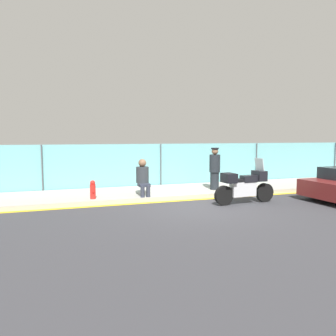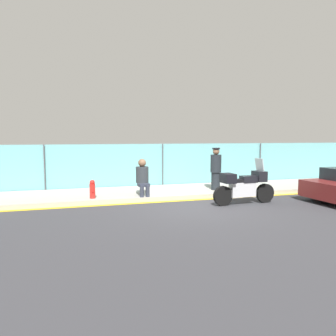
% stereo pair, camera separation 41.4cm
% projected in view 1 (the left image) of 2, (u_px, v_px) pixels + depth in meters
% --- Properties ---
extents(ground_plane, '(120.00, 120.00, 0.00)m').
position_uv_depth(ground_plane, '(197.00, 206.00, 10.34)').
color(ground_plane, '#38383D').
extents(sidewalk, '(34.84, 2.69, 0.16)m').
position_uv_depth(sidewalk, '(171.00, 192.00, 12.64)').
color(sidewalk, '#ADA89E').
rests_on(sidewalk, ground_plane).
extents(curb_paint_stripe, '(34.84, 0.18, 0.01)m').
position_uv_depth(curb_paint_stripe, '(185.00, 200.00, 11.29)').
color(curb_paint_stripe, gold).
rests_on(curb_paint_stripe, ground_plane).
extents(storefront_fence, '(33.10, 0.17, 1.89)m').
position_uv_depth(storefront_fence, '(160.00, 166.00, 13.91)').
color(storefront_fence, '#6BB2B7').
rests_on(storefront_fence, ground_plane).
extents(motorcycle, '(2.21, 0.55, 1.49)m').
position_uv_depth(motorcycle, '(244.00, 185.00, 10.71)').
color(motorcycle, black).
rests_on(motorcycle, ground_plane).
extents(officer_standing, '(0.41, 0.41, 1.61)m').
position_uv_depth(officer_standing, '(215.00, 168.00, 12.58)').
color(officer_standing, '#1E2328').
rests_on(officer_standing, sidewalk).
extents(person_seated_on_curb, '(0.44, 0.68, 1.27)m').
position_uv_depth(person_seated_on_curb, '(143.00, 176.00, 11.29)').
color(person_seated_on_curb, '#2D3342').
rests_on(person_seated_on_curb, sidewalk).
extents(fire_hydrant, '(0.18, 0.23, 0.61)m').
position_uv_depth(fire_hydrant, '(93.00, 190.00, 10.71)').
color(fire_hydrant, red).
rests_on(fire_hydrant, sidewalk).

